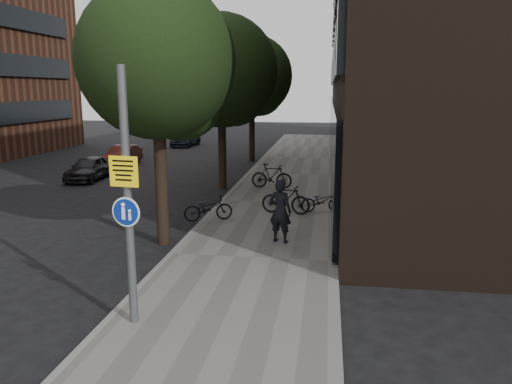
% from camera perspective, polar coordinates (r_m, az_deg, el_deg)
% --- Properties ---
extents(ground, '(120.00, 120.00, 0.00)m').
position_cam_1_polar(ground, '(10.45, -4.62, -13.94)').
color(ground, black).
rests_on(ground, ground).
extents(sidewalk, '(4.50, 60.00, 0.12)m').
position_cam_1_polar(sidewalk, '(19.78, 2.48, -1.32)').
color(sidewalk, slate).
rests_on(sidewalk, ground).
extents(curb_edge, '(0.15, 60.00, 0.13)m').
position_cam_1_polar(curb_edge, '(20.12, -3.91, -1.10)').
color(curb_edge, slate).
rests_on(curb_edge, ground).
extents(building_right_dark_brick, '(12.00, 40.00, 18.00)m').
position_cam_1_polar(building_right_dark_brick, '(32.13, 20.68, 19.02)').
color(building_right_dark_brick, black).
rests_on(building_right_dark_brick, ground).
extents(street_tree_near, '(4.40, 4.40, 7.50)m').
position_cam_1_polar(street_tree_near, '(14.60, -10.81, 13.83)').
color(street_tree_near, black).
rests_on(street_tree_near, ground).
extents(street_tree_mid, '(5.00, 5.00, 7.80)m').
position_cam_1_polar(street_tree_mid, '(22.81, -3.74, 13.18)').
color(street_tree_mid, black).
rests_on(street_tree_mid, ground).
extents(street_tree_far, '(5.00, 5.00, 7.80)m').
position_cam_1_polar(street_tree_far, '(31.67, -0.31, 12.79)').
color(street_tree_far, black).
rests_on(street_tree_far, ground).
extents(signpost, '(0.56, 0.16, 4.82)m').
position_cam_1_polar(signpost, '(9.43, -14.44, -0.69)').
color(signpost, '#595B5E').
rests_on(signpost, sidewalk).
extents(pedestrian, '(0.79, 0.64, 1.86)m').
position_cam_1_polar(pedestrian, '(14.45, 2.81, -2.19)').
color(pedestrian, black).
rests_on(pedestrian, sidewalk).
extents(parked_bike_facade_near, '(1.63, 0.95, 0.81)m').
position_cam_1_polar(parked_bike_facade_near, '(18.27, 7.53, -1.01)').
color(parked_bike_facade_near, black).
rests_on(parked_bike_facade_near, sidewalk).
extents(parked_bike_facade_far, '(1.83, 0.76, 1.07)m').
position_cam_1_polar(parked_bike_facade_far, '(17.83, 3.42, -0.83)').
color(parked_bike_facade_far, black).
rests_on(parked_bike_facade_far, sidewalk).
extents(parked_bike_curb_near, '(1.75, 1.20, 0.87)m').
position_cam_1_polar(parked_bike_curb_near, '(16.98, -5.48, -1.84)').
color(parked_bike_curb_near, black).
rests_on(parked_bike_curb_near, sidewalk).
extents(parked_bike_curb_far, '(1.85, 0.59, 1.10)m').
position_cam_1_polar(parked_bike_curb_far, '(22.45, 1.80, 1.84)').
color(parked_bike_curb_far, black).
rests_on(parked_bike_curb_far, sidewalk).
extents(parked_car_near, '(1.55, 3.57, 1.20)m').
position_cam_1_polar(parked_car_near, '(26.51, -18.56, 2.60)').
color(parked_car_near, black).
rests_on(parked_car_near, ground).
extents(parked_car_mid, '(1.41, 3.69, 1.20)m').
position_cam_1_polar(parked_car_mid, '(30.92, -14.97, 4.04)').
color(parked_car_mid, '#5A1F19').
rests_on(parked_car_mid, ground).
extents(parked_car_far, '(1.82, 4.07, 1.16)m').
position_cam_1_polar(parked_car_far, '(40.77, -8.05, 6.06)').
color(parked_car_far, '#1D2434').
rests_on(parked_car_far, ground).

